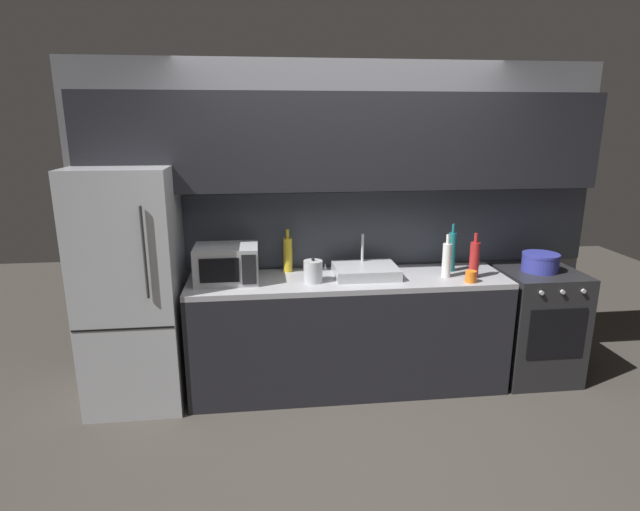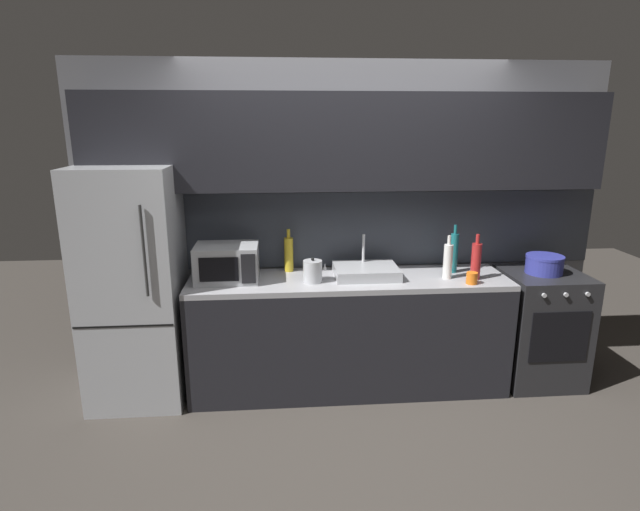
{
  "view_description": "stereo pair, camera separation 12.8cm",
  "coord_description": "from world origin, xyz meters",
  "px_view_note": "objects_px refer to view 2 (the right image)",
  "views": [
    {
      "loc": [
        -0.65,
        -2.73,
        2.06
      ],
      "look_at": [
        -0.22,
        0.9,
        1.08
      ],
      "focal_mm": 28.63,
      "sensor_mm": 36.0,
      "label": 1
    },
    {
      "loc": [
        -0.52,
        -2.75,
        2.06
      ],
      "look_at": [
        -0.22,
        0.9,
        1.08
      ],
      "focal_mm": 28.63,
      "sensor_mm": 36.0,
      "label": 2
    }
  ],
  "objects_px": {
    "wine_bottle_yellow": "(289,254)",
    "wine_bottle_red": "(476,261)",
    "refrigerator": "(134,286)",
    "wine_bottle_teal": "(454,252)",
    "cooking_pot": "(544,264)",
    "microwave": "(227,263)",
    "wine_bottle_white": "(448,261)",
    "mug_orange": "(472,278)",
    "oven_range": "(539,327)",
    "kettle": "(313,271)"
  },
  "relations": [
    {
      "from": "wine_bottle_yellow",
      "to": "cooking_pot",
      "type": "distance_m",
      "value": 1.99
    },
    {
      "from": "cooking_pot",
      "to": "wine_bottle_teal",
      "type": "bearing_deg",
      "value": 172.96
    },
    {
      "from": "wine_bottle_red",
      "to": "wine_bottle_white",
      "type": "height_order",
      "value": "wine_bottle_red"
    },
    {
      "from": "refrigerator",
      "to": "wine_bottle_yellow",
      "type": "bearing_deg",
      "value": 11.12
    },
    {
      "from": "wine_bottle_red",
      "to": "cooking_pot",
      "type": "bearing_deg",
      "value": 9.71
    },
    {
      "from": "wine_bottle_white",
      "to": "wine_bottle_teal",
      "type": "xyz_separation_m",
      "value": [
        0.1,
        0.15,
        0.02
      ]
    },
    {
      "from": "refrigerator",
      "to": "wine_bottle_red",
      "type": "height_order",
      "value": "refrigerator"
    },
    {
      "from": "refrigerator",
      "to": "mug_orange",
      "type": "xyz_separation_m",
      "value": [
        2.46,
        -0.21,
        0.07
      ]
    },
    {
      "from": "oven_range",
      "to": "wine_bottle_yellow",
      "type": "distance_m",
      "value": 2.09
    },
    {
      "from": "wine_bottle_red",
      "to": "wine_bottle_teal",
      "type": "bearing_deg",
      "value": 119.46
    },
    {
      "from": "oven_range",
      "to": "wine_bottle_teal",
      "type": "bearing_deg",
      "value": 173.01
    },
    {
      "from": "wine_bottle_white",
      "to": "cooking_pot",
      "type": "distance_m",
      "value": 0.8
    },
    {
      "from": "wine_bottle_teal",
      "to": "kettle",
      "type": "bearing_deg",
      "value": -171.95
    },
    {
      "from": "mug_orange",
      "to": "cooking_pot",
      "type": "bearing_deg",
      "value": 17.8
    },
    {
      "from": "wine_bottle_red",
      "to": "kettle",
      "type": "bearing_deg",
      "value": 178.58
    },
    {
      "from": "mug_orange",
      "to": "refrigerator",
      "type": "bearing_deg",
      "value": 175.11
    },
    {
      "from": "oven_range",
      "to": "microwave",
      "type": "distance_m",
      "value": 2.52
    },
    {
      "from": "wine_bottle_red",
      "to": "wine_bottle_white",
      "type": "distance_m",
      "value": 0.21
    },
    {
      "from": "microwave",
      "to": "cooking_pot",
      "type": "relative_size",
      "value": 1.62
    },
    {
      "from": "oven_range",
      "to": "wine_bottle_yellow",
      "type": "xyz_separation_m",
      "value": [
        -1.99,
        0.23,
        0.59
      ]
    },
    {
      "from": "wine_bottle_white",
      "to": "mug_orange",
      "type": "height_order",
      "value": "wine_bottle_white"
    },
    {
      "from": "kettle",
      "to": "cooking_pot",
      "type": "distance_m",
      "value": 1.81
    },
    {
      "from": "wine_bottle_teal",
      "to": "cooking_pot",
      "type": "distance_m",
      "value": 0.71
    },
    {
      "from": "cooking_pot",
      "to": "oven_range",
      "type": "bearing_deg",
      "value": -4.86
    },
    {
      "from": "wine_bottle_yellow",
      "to": "mug_orange",
      "type": "bearing_deg",
      "value": -18.23
    },
    {
      "from": "wine_bottle_teal",
      "to": "mug_orange",
      "type": "height_order",
      "value": "wine_bottle_teal"
    },
    {
      "from": "cooking_pot",
      "to": "refrigerator",
      "type": "bearing_deg",
      "value": -180.0
    },
    {
      "from": "wine_bottle_teal",
      "to": "mug_orange",
      "type": "distance_m",
      "value": 0.32
    },
    {
      "from": "refrigerator",
      "to": "wine_bottle_teal",
      "type": "distance_m",
      "value": 2.43
    },
    {
      "from": "refrigerator",
      "to": "microwave",
      "type": "xyz_separation_m",
      "value": [
        0.68,
        0.02,
        0.16
      ]
    },
    {
      "from": "refrigerator",
      "to": "wine_bottle_teal",
      "type": "relative_size",
      "value": 4.64
    },
    {
      "from": "oven_range",
      "to": "wine_bottle_teal",
      "type": "relative_size",
      "value": 2.38
    },
    {
      "from": "cooking_pot",
      "to": "kettle",
      "type": "bearing_deg",
      "value": -177.75
    },
    {
      "from": "oven_range",
      "to": "microwave",
      "type": "xyz_separation_m",
      "value": [
        -2.45,
        0.02,
        0.58
      ]
    },
    {
      "from": "cooking_pot",
      "to": "microwave",
      "type": "bearing_deg",
      "value": 179.57
    },
    {
      "from": "wine_bottle_yellow",
      "to": "wine_bottle_teal",
      "type": "height_order",
      "value": "wine_bottle_teal"
    },
    {
      "from": "wine_bottle_red",
      "to": "wine_bottle_teal",
      "type": "xyz_separation_m",
      "value": [
        -0.11,
        0.19,
        0.02
      ]
    },
    {
      "from": "refrigerator",
      "to": "wine_bottle_yellow",
      "type": "xyz_separation_m",
      "value": [
        1.14,
        0.22,
        0.16
      ]
    },
    {
      "from": "oven_range",
      "to": "cooking_pot",
      "type": "xyz_separation_m",
      "value": [
        -0.02,
        0.0,
        0.52
      ]
    },
    {
      "from": "oven_range",
      "to": "wine_bottle_yellow",
      "type": "height_order",
      "value": "wine_bottle_yellow"
    },
    {
      "from": "kettle",
      "to": "cooking_pot",
      "type": "height_order",
      "value": "kettle"
    },
    {
      "from": "refrigerator",
      "to": "microwave",
      "type": "height_order",
      "value": "refrigerator"
    },
    {
      "from": "refrigerator",
      "to": "kettle",
      "type": "relative_size",
      "value": 9.43
    },
    {
      "from": "wine_bottle_yellow",
      "to": "wine_bottle_red",
      "type": "bearing_deg",
      "value": -13.21
    },
    {
      "from": "wine_bottle_white",
      "to": "wine_bottle_teal",
      "type": "relative_size",
      "value": 0.87
    },
    {
      "from": "mug_orange",
      "to": "microwave",
      "type": "bearing_deg",
      "value": 172.67
    },
    {
      "from": "wine_bottle_red",
      "to": "mug_orange",
      "type": "distance_m",
      "value": 0.16
    },
    {
      "from": "wine_bottle_yellow",
      "to": "wine_bottle_teal",
      "type": "distance_m",
      "value": 1.29
    },
    {
      "from": "microwave",
      "to": "cooking_pot",
      "type": "height_order",
      "value": "microwave"
    },
    {
      "from": "microwave",
      "to": "wine_bottle_red",
      "type": "distance_m",
      "value": 1.85
    }
  ]
}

